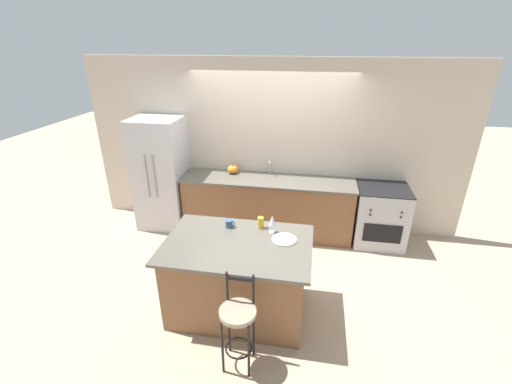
{
  "coord_description": "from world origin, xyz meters",
  "views": [
    {
      "loc": [
        0.67,
        -4.52,
        2.94
      ],
      "look_at": [
        -0.03,
        -0.54,
        1.11
      ],
      "focal_mm": 24.0,
      "sensor_mm": 36.0,
      "label": 1
    }
  ],
  "objects_px": {
    "dinner_plate": "(284,239)",
    "oven_range": "(380,215)",
    "refrigerator": "(161,174)",
    "coffee_mug": "(229,223)",
    "bar_stool_near": "(238,321)",
    "wine_glass": "(272,221)",
    "tumbler_cup": "(261,223)",
    "pumpkin_decoration": "(233,169)"
  },
  "relations": [
    {
      "from": "oven_range",
      "to": "coffee_mug",
      "type": "distance_m",
      "value": 2.53
    },
    {
      "from": "oven_range",
      "to": "pumpkin_decoration",
      "type": "relative_size",
      "value": 5.46
    },
    {
      "from": "wine_glass",
      "to": "coffee_mug",
      "type": "xyz_separation_m",
      "value": [
        -0.51,
        0.04,
        -0.11
      ]
    },
    {
      "from": "dinner_plate",
      "to": "wine_glass",
      "type": "distance_m",
      "value": 0.25
    },
    {
      "from": "coffee_mug",
      "to": "tumbler_cup",
      "type": "xyz_separation_m",
      "value": [
        0.36,
        0.05,
        0.02
      ]
    },
    {
      "from": "dinner_plate",
      "to": "pumpkin_decoration",
      "type": "relative_size",
      "value": 1.62
    },
    {
      "from": "oven_range",
      "to": "tumbler_cup",
      "type": "relative_size",
      "value": 6.81
    },
    {
      "from": "refrigerator",
      "to": "wine_glass",
      "type": "height_order",
      "value": "refrigerator"
    },
    {
      "from": "coffee_mug",
      "to": "bar_stool_near",
      "type": "bearing_deg",
      "value": -72.33
    },
    {
      "from": "wine_glass",
      "to": "pumpkin_decoration",
      "type": "xyz_separation_m",
      "value": [
        -0.87,
        1.69,
        -0.07
      ]
    },
    {
      "from": "bar_stool_near",
      "to": "coffee_mug",
      "type": "relative_size",
      "value": 8.48
    },
    {
      "from": "wine_glass",
      "to": "refrigerator",
      "type": "bearing_deg",
      "value": 143.18
    },
    {
      "from": "pumpkin_decoration",
      "to": "oven_range",
      "type": "bearing_deg",
      "value": -4.16
    },
    {
      "from": "bar_stool_near",
      "to": "coffee_mug",
      "type": "bearing_deg",
      "value": 107.67
    },
    {
      "from": "refrigerator",
      "to": "wine_glass",
      "type": "bearing_deg",
      "value": -36.82
    },
    {
      "from": "oven_range",
      "to": "bar_stool_near",
      "type": "bearing_deg",
      "value": -123.02
    },
    {
      "from": "bar_stool_near",
      "to": "wine_glass",
      "type": "bearing_deg",
      "value": 80.13
    },
    {
      "from": "oven_range",
      "to": "wine_glass",
      "type": "relative_size",
      "value": 4.26
    },
    {
      "from": "tumbler_cup",
      "to": "pumpkin_decoration",
      "type": "distance_m",
      "value": 1.77
    },
    {
      "from": "dinner_plate",
      "to": "tumbler_cup",
      "type": "height_order",
      "value": "tumbler_cup"
    },
    {
      "from": "dinner_plate",
      "to": "wine_glass",
      "type": "xyz_separation_m",
      "value": [
        -0.15,
        0.13,
        0.14
      ]
    },
    {
      "from": "wine_glass",
      "to": "coffee_mug",
      "type": "distance_m",
      "value": 0.52
    },
    {
      "from": "bar_stool_near",
      "to": "tumbler_cup",
      "type": "distance_m",
      "value": 1.18
    },
    {
      "from": "wine_glass",
      "to": "tumbler_cup",
      "type": "distance_m",
      "value": 0.19
    },
    {
      "from": "refrigerator",
      "to": "pumpkin_decoration",
      "type": "bearing_deg",
      "value": 8.68
    },
    {
      "from": "oven_range",
      "to": "wine_glass",
      "type": "distance_m",
      "value": 2.2
    },
    {
      "from": "wine_glass",
      "to": "pumpkin_decoration",
      "type": "relative_size",
      "value": 1.28
    },
    {
      "from": "refrigerator",
      "to": "tumbler_cup",
      "type": "height_order",
      "value": "refrigerator"
    },
    {
      "from": "oven_range",
      "to": "bar_stool_near",
      "type": "xyz_separation_m",
      "value": [
        -1.65,
        -2.53,
        0.08
      ]
    },
    {
      "from": "oven_range",
      "to": "pumpkin_decoration",
      "type": "height_order",
      "value": "pumpkin_decoration"
    },
    {
      "from": "bar_stool_near",
      "to": "coffee_mug",
      "type": "height_order",
      "value": "coffee_mug"
    },
    {
      "from": "bar_stool_near",
      "to": "dinner_plate",
      "type": "height_order",
      "value": "bar_stool_near"
    },
    {
      "from": "coffee_mug",
      "to": "oven_range",
      "type": "bearing_deg",
      "value": 36.91
    },
    {
      "from": "bar_stool_near",
      "to": "pumpkin_decoration",
      "type": "distance_m",
      "value": 2.83
    },
    {
      "from": "refrigerator",
      "to": "coffee_mug",
      "type": "bearing_deg",
      "value": -44.31
    },
    {
      "from": "oven_range",
      "to": "dinner_plate",
      "type": "relative_size",
      "value": 3.37
    },
    {
      "from": "bar_stool_near",
      "to": "tumbler_cup",
      "type": "bearing_deg",
      "value": 88.37
    },
    {
      "from": "refrigerator",
      "to": "oven_range",
      "type": "relative_size",
      "value": 1.98
    },
    {
      "from": "coffee_mug",
      "to": "pumpkin_decoration",
      "type": "xyz_separation_m",
      "value": [
        -0.36,
        1.66,
        0.04
      ]
    },
    {
      "from": "tumbler_cup",
      "to": "pumpkin_decoration",
      "type": "xyz_separation_m",
      "value": [
        -0.72,
        1.61,
        0.02
      ]
    },
    {
      "from": "dinner_plate",
      "to": "oven_range",
      "type": "bearing_deg",
      "value": 51.53
    },
    {
      "from": "bar_stool_near",
      "to": "tumbler_cup",
      "type": "relative_size",
      "value": 7.31
    }
  ]
}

